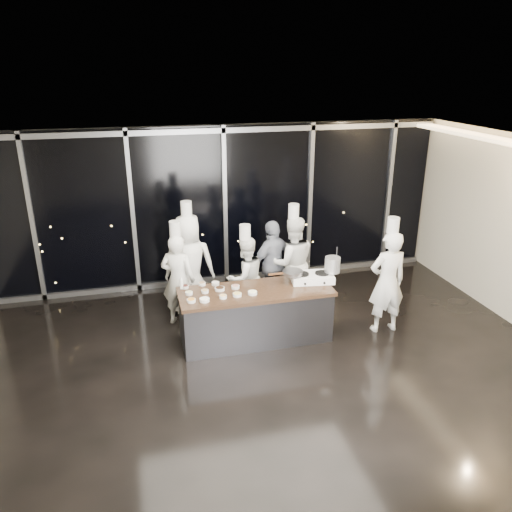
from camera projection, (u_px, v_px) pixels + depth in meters
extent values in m
plane|color=black|center=(270.00, 369.00, 7.47)|extent=(9.00, 9.00, 0.00)
cube|color=beige|center=(224.00, 206.00, 10.06)|extent=(9.00, 0.02, 3.20)
cube|color=beige|center=(400.00, 446.00, 3.73)|extent=(9.00, 0.02, 3.20)
cube|color=beige|center=(273.00, 154.00, 6.32)|extent=(9.00, 7.00, 0.02)
cube|color=black|center=(225.00, 206.00, 10.00)|extent=(8.90, 0.04, 3.18)
cube|color=gray|center=(223.00, 130.00, 9.42)|extent=(8.90, 0.08, 0.10)
cube|color=gray|center=(227.00, 278.00, 10.52)|extent=(8.90, 0.08, 0.10)
cube|color=gray|center=(32.00, 220.00, 9.13)|extent=(0.08, 0.08, 3.20)
cube|color=gray|center=(133.00, 213.00, 9.55)|extent=(0.08, 0.08, 3.20)
cube|color=gray|center=(225.00, 207.00, 9.96)|extent=(0.08, 0.08, 3.20)
cube|color=gray|center=(310.00, 201.00, 10.37)|extent=(0.08, 0.08, 3.20)
cube|color=gray|center=(388.00, 196.00, 10.79)|extent=(0.08, 0.08, 3.20)
cube|color=#3B3A40|center=(256.00, 317.00, 8.13)|extent=(2.40, 0.80, 0.84)
cube|color=#41291B|center=(256.00, 292.00, 7.97)|extent=(2.46, 0.86, 0.06)
cube|color=white|center=(312.00, 277.00, 8.28)|extent=(0.74, 0.52, 0.12)
cylinder|color=black|center=(302.00, 274.00, 8.23)|extent=(0.26, 0.26, 0.02)
cylinder|color=black|center=(322.00, 273.00, 8.27)|extent=(0.26, 0.26, 0.02)
cylinder|color=black|center=(305.00, 284.00, 8.06)|extent=(0.04, 0.02, 0.04)
cylinder|color=black|center=(324.00, 283.00, 8.09)|extent=(0.04, 0.02, 0.04)
cylinder|color=gray|center=(293.00, 272.00, 8.20)|extent=(0.38, 0.38, 0.06)
cube|color=#4C2B14|center=(275.00, 273.00, 8.17)|extent=(0.25, 0.06, 0.02)
cylinder|color=silver|center=(332.00, 265.00, 8.25)|extent=(0.29, 0.29, 0.26)
cylinder|color=silver|center=(191.00, 301.00, 7.55)|extent=(0.13, 0.13, 0.04)
cylinder|color=orange|center=(191.00, 300.00, 7.55)|extent=(0.11, 0.11, 0.01)
cylinder|color=silver|center=(189.00, 293.00, 7.79)|extent=(0.12, 0.12, 0.04)
cylinder|color=#C7C78D|center=(189.00, 292.00, 7.79)|extent=(0.10, 0.10, 0.01)
cylinder|color=silver|center=(185.00, 287.00, 8.02)|extent=(0.11, 0.11, 0.04)
cylinder|color=black|center=(185.00, 286.00, 8.01)|extent=(0.09, 0.09, 0.01)
cylinder|color=silver|center=(204.00, 300.00, 7.58)|extent=(0.15, 0.15, 0.04)
cylinder|color=white|center=(204.00, 299.00, 7.57)|extent=(0.13, 0.13, 0.01)
cylinder|color=silver|center=(205.00, 291.00, 7.86)|extent=(0.12, 0.12, 0.04)
cylinder|color=tan|center=(205.00, 290.00, 7.85)|extent=(0.10, 0.10, 0.01)
cylinder|color=silver|center=(202.00, 284.00, 8.13)|extent=(0.12, 0.12, 0.04)
cylinder|color=olive|center=(202.00, 283.00, 8.12)|extent=(0.10, 0.10, 0.01)
cylinder|color=silver|center=(223.00, 297.00, 7.68)|extent=(0.12, 0.12, 0.04)
cylinder|color=tan|center=(223.00, 296.00, 7.67)|extent=(0.10, 0.10, 0.01)
cylinder|color=silver|center=(220.00, 289.00, 7.95)|extent=(0.16, 0.16, 0.04)
cylinder|color=black|center=(220.00, 288.00, 7.94)|extent=(0.13, 0.13, 0.01)
cylinder|color=silver|center=(215.00, 283.00, 8.14)|extent=(0.12, 0.12, 0.04)
cylinder|color=silver|center=(215.00, 282.00, 8.14)|extent=(0.10, 0.10, 0.01)
cylinder|color=silver|center=(237.00, 295.00, 7.75)|extent=(0.14, 0.14, 0.04)
cylinder|color=#D0B353|center=(237.00, 294.00, 7.74)|extent=(0.11, 0.11, 0.01)
cylinder|color=silver|center=(235.00, 287.00, 8.01)|extent=(0.13, 0.13, 0.04)
cylinder|color=#A46B5D|center=(235.00, 286.00, 8.01)|extent=(0.11, 0.11, 0.01)
cylinder|color=silver|center=(253.00, 293.00, 7.81)|extent=(0.15, 0.15, 0.04)
cylinder|color=#FEFDCA|center=(253.00, 292.00, 7.80)|extent=(0.12, 0.12, 0.01)
cylinder|color=white|center=(181.00, 284.00, 7.98)|extent=(0.06, 0.06, 0.15)
cone|color=white|center=(181.00, 278.00, 7.94)|extent=(0.05, 0.05, 0.05)
imported|color=silver|center=(178.00, 280.00, 8.53)|extent=(0.71, 0.61, 1.64)
cylinder|color=silver|center=(175.00, 229.00, 8.20)|extent=(0.25, 0.25, 0.26)
imported|color=silver|center=(189.00, 264.00, 8.90)|extent=(1.00, 0.74, 1.85)
cylinder|color=silver|center=(186.00, 209.00, 8.53)|extent=(0.22, 0.22, 0.26)
imported|color=silver|center=(245.00, 278.00, 8.78)|extent=(0.87, 0.77, 1.50)
cylinder|color=silver|center=(245.00, 232.00, 8.48)|extent=(0.24, 0.24, 0.26)
imported|color=#121B33|center=(273.00, 264.00, 9.16)|extent=(1.06, 0.78, 1.66)
imported|color=silver|center=(292.00, 263.00, 9.10)|extent=(0.91, 0.74, 1.75)
cylinder|color=silver|center=(294.00, 211.00, 8.75)|extent=(0.21, 0.21, 0.26)
imported|color=silver|center=(387.00, 282.00, 8.27)|extent=(0.65, 0.43, 1.78)
cylinder|color=silver|center=(393.00, 225.00, 7.92)|extent=(0.19, 0.19, 0.26)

